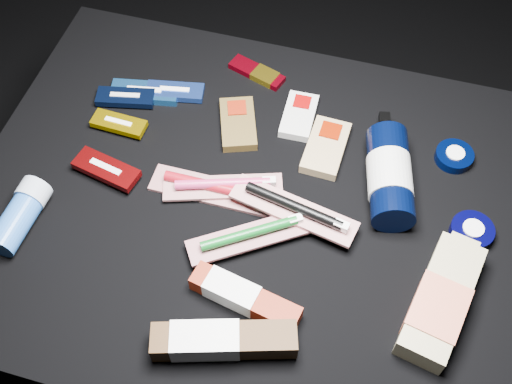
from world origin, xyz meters
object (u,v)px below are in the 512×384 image
(deodorant_stick, at_px, (20,215))
(lotion_bottle, at_px, (390,176))
(bodywash_bottle, at_px, (440,303))
(toothpaste_carton_red, at_px, (241,296))

(deodorant_stick, bearing_deg, lotion_bottle, 25.14)
(lotion_bottle, xyz_separation_m, bodywash_bottle, (0.11, -0.21, -0.02))
(deodorant_stick, bearing_deg, bodywash_bottle, 5.59)
(lotion_bottle, bearing_deg, bodywash_bottle, -73.84)
(deodorant_stick, bearing_deg, toothpaste_carton_red, -2.51)
(bodywash_bottle, relative_size, deodorant_stick, 1.74)
(lotion_bottle, bearing_deg, deodorant_stick, -170.62)
(bodywash_bottle, height_order, toothpaste_carton_red, bodywash_bottle)
(lotion_bottle, relative_size, deodorant_stick, 1.81)
(bodywash_bottle, distance_m, deodorant_stick, 0.70)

